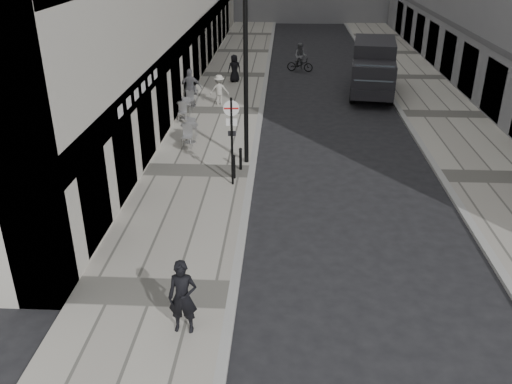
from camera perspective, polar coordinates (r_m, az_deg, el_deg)
ground at (r=11.64m, az=-3.75°, el=-19.04°), size 120.00×120.00×0.00m
sidewalk at (r=27.62m, az=-3.67°, el=8.47°), size 4.00×60.00×0.12m
far_sidewalk at (r=28.53m, az=19.06°, el=7.68°), size 4.00×60.00×0.12m
walking_man at (r=12.11m, az=-7.72°, el=-10.92°), size 0.66×0.45×1.78m
sign_post at (r=18.49m, az=-2.57°, el=6.53°), size 0.54×0.10×3.14m
lamppost at (r=20.03m, az=-1.09°, el=13.02°), size 0.30×0.30×6.63m
bollard_near at (r=20.29m, az=-1.63°, el=3.45°), size 0.11×0.11×0.80m
bollard_far at (r=19.54m, az=-2.34°, el=2.61°), size 0.11×0.11×0.84m
panel_van at (r=31.31m, az=12.26°, el=12.91°), size 3.00×6.23×2.82m
cyclist at (r=36.24m, az=4.67°, el=13.64°), size 1.77×0.93×1.82m
pedestrian_a at (r=28.07m, az=-6.91°, el=10.81°), size 1.17×0.54×1.94m
pedestrian_b at (r=28.40m, az=-3.89°, el=10.69°), size 1.03×0.63×1.54m
pedestrian_c at (r=33.02m, az=-2.29°, el=12.89°), size 0.91×0.76×1.59m
cafe_table_near at (r=23.15m, az=-6.99°, el=6.32°), size 0.74×1.66×0.95m
cafe_table_mid at (r=26.40m, az=-7.53°, el=8.67°), size 0.71×1.59×0.91m
cafe_table_far at (r=28.42m, az=-6.78°, el=9.95°), size 0.71×1.61×0.92m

